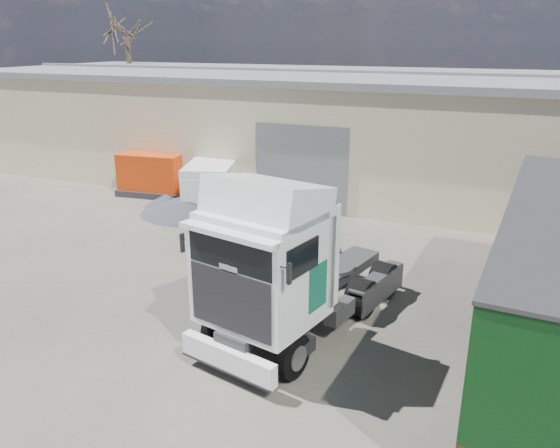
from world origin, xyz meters
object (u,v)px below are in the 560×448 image
at_px(tractor_unit, 284,272).
at_px(box_trailer, 557,267).
at_px(bare_tree, 126,21).
at_px(panel_van, 214,181).
at_px(orange_skip, 154,176).

bearing_deg(tractor_unit, box_trailer, 29.50).
height_order(bare_tree, panel_van, bare_tree).
height_order(tractor_unit, orange_skip, tractor_unit).
distance_m(bare_tree, panel_van, 17.37).
distance_m(bare_tree, orange_skip, 15.22).
distance_m(tractor_unit, panel_van, 11.93).
bearing_deg(orange_skip, bare_tree, 124.07).
bearing_deg(box_trailer, tractor_unit, -159.30).
xyz_separation_m(bare_tree, panel_van, (12.07, -10.39, -6.94)).
distance_m(tractor_unit, orange_skip, 14.28).
xyz_separation_m(tractor_unit, panel_van, (-7.25, 9.45, -0.79)).
bearing_deg(orange_skip, tractor_unit, -49.27).
bearing_deg(panel_van, tractor_unit, -70.40).
height_order(panel_van, orange_skip, orange_skip).
distance_m(bare_tree, tractor_unit, 28.36).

